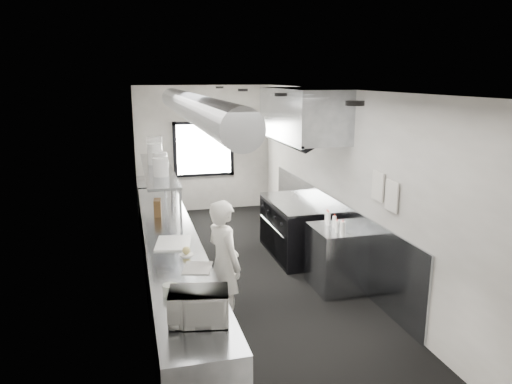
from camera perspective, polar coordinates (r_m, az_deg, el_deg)
floor at (r=7.52m, az=-1.14°, el=-9.93°), size 3.00×8.00×0.01m
ceiling at (r=6.90m, az=-1.25°, el=11.92°), size 3.00×8.00×0.01m
wall_back at (r=10.95m, az=-6.18°, el=5.06°), size 3.00×0.02×2.80m
wall_front at (r=3.54m, az=14.82°, el=-13.68°), size 3.00×0.02×2.80m
wall_left at (r=6.89m, az=-13.40°, el=-0.20°), size 0.02×8.00×2.80m
wall_right at (r=7.57m, az=9.91°, el=1.17°), size 0.02×8.00×2.80m
wall_cladding at (r=8.04m, az=8.65°, el=-4.32°), size 0.03×5.50×1.10m
hvac_duct at (r=7.18m, az=-7.53°, el=9.88°), size 0.40×6.40×0.40m
service_window at (r=10.91m, az=-6.15°, el=5.04°), size 1.36×0.05×1.25m
exhaust_hood at (r=7.91m, az=5.38°, el=9.10°), size 0.81×2.20×0.88m
prep_counter at (r=6.72m, az=-9.80°, el=-8.90°), size 0.70×6.00×0.90m
pass_shelf at (r=7.85m, az=-11.43°, el=2.56°), size 0.45×3.00×0.68m
range at (r=8.27m, az=4.71°, el=-4.30°), size 0.88×1.60×0.94m
bottle_station at (r=7.09m, az=9.37°, el=-7.68°), size 0.65×0.80×0.90m
far_work_table at (r=10.24m, az=-11.73°, el=-1.16°), size 0.70×1.20×0.90m
notice_sheet_a at (r=6.47m, az=14.15°, el=0.68°), size 0.02×0.28×0.38m
notice_sheet_b at (r=6.19m, az=15.67°, el=-0.47°), size 0.02×0.28×0.38m
line_cook at (r=5.89m, az=-3.78°, el=-8.43°), size 0.55×0.67×1.58m
microwave at (r=4.34m, az=-6.78°, el=-13.21°), size 0.53×0.44×0.29m
deli_tub_a at (r=4.65m, az=-9.02°, el=-12.69°), size 0.17×0.17×0.10m
deli_tub_b at (r=4.90m, az=-10.04°, el=-11.26°), size 0.20×0.20×0.11m
newspaper at (r=5.51m, az=-6.90°, el=-8.85°), size 0.40×0.45×0.01m
small_plate at (r=5.90m, az=-8.18°, el=-7.32°), size 0.20×0.20×0.01m
pastry at (r=5.88m, az=-8.20°, el=-6.82°), size 0.10×0.10×0.10m
cutting_board at (r=6.31m, az=-9.70°, el=-5.93°), size 0.53×0.64×0.02m
knife_block at (r=7.57m, az=-11.51°, el=-1.80°), size 0.13×0.24×0.25m
plate_stack_a at (r=7.16m, az=-11.15°, el=2.90°), size 0.28×0.28×0.27m
plate_stack_b at (r=7.55m, az=-11.25°, el=3.52°), size 0.25×0.25×0.29m
plate_stack_c at (r=8.16m, az=-11.83°, el=4.41°), size 0.27×0.27×0.34m
plate_stack_d at (r=8.52m, az=-11.83°, el=5.02°), size 0.27×0.27×0.41m
squeeze_bottle_a at (r=6.60m, az=10.14°, el=-4.27°), size 0.07×0.07×0.20m
squeeze_bottle_b at (r=6.73m, az=9.48°, el=-4.05°), size 0.07×0.07×0.17m
squeeze_bottle_c at (r=6.94m, az=9.20°, el=-3.48°), size 0.07×0.07×0.17m
squeeze_bottle_d at (r=7.03m, az=8.49°, el=-3.12°), size 0.08×0.08×0.19m
squeeze_bottle_e at (r=7.14m, az=8.34°, el=-2.91°), size 0.06×0.06×0.18m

